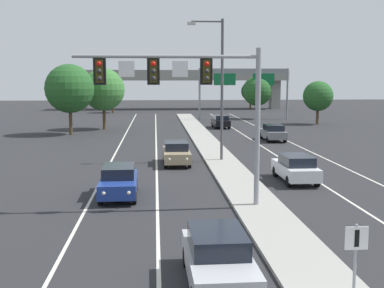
{
  "coord_description": "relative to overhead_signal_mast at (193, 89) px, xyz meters",
  "views": [
    {
      "loc": [
        -4.76,
        -8.71,
        5.97
      ],
      "look_at": [
        -3.2,
        11.96,
        3.2
      ],
      "focal_mm": 45.77,
      "sensor_mm": 36.0,
      "label": 1
    }
  ],
  "objects": [
    {
      "name": "edge_stripe_left",
      "position": [
        -4.93,
        11.73,
        -5.53
      ],
      "size": [
        0.14,
        100.0,
        0.01
      ],
      "primitive_type": "cube",
      "color": "silver",
      "rests_on": "ground"
    },
    {
      "name": "tree_far_left_b",
      "position": [
        -9.17,
        65.27,
        -2.35
      ],
      "size": [
        3.37,
        3.37,
        4.88
      ],
      "color": "#4C3823",
      "rests_on": "ground"
    },
    {
      "name": "tree_far_left_a",
      "position": [
        -10.77,
        31.19,
        -0.6
      ],
      "size": [
        5.22,
        5.22,
        7.55
      ],
      "color": "#4C3823",
      "rests_on": "ground"
    },
    {
      "name": "tree_far_right_c",
      "position": [
        17.0,
        73.15,
        -2.01
      ],
      "size": [
        3.73,
        3.73,
        5.4
      ],
      "color": "#4C3823",
      "rests_on": "ground"
    },
    {
      "name": "lane_stripe_oncoming_center",
      "position": [
        -1.63,
        11.73,
        -5.53
      ],
      "size": [
        0.14,
        100.0,
        0.01
      ],
      "primitive_type": "cube",
      "color": "silver",
      "rests_on": "ground"
    },
    {
      "name": "street_lamp_median",
      "position": [
        2.86,
        12.84,
        0.26
      ],
      "size": [
        2.58,
        0.28,
        10.0
      ],
      "color": "#4C4C51",
      "rests_on": "median_island"
    },
    {
      "name": "highway_sign_gantry",
      "position": [
        11.27,
        49.09,
        0.63
      ],
      "size": [
        13.28,
        0.42,
        7.5
      ],
      "color": "gray",
      "rests_on": "ground"
    },
    {
      "name": "car_receding_black",
      "position": [
        6.29,
        37.15,
        -4.71
      ],
      "size": [
        1.88,
        4.49,
        1.58
      ],
      "color": "black",
      "rests_on": "ground"
    },
    {
      "name": "median_sign_post",
      "position": [
        3.32,
        -10.47,
        -3.94
      ],
      "size": [
        0.6,
        0.1,
        2.2
      ],
      "color": "gray",
      "rests_on": "median_island"
    },
    {
      "name": "tree_far_left_c",
      "position": [
        -7.75,
        36.54,
        -0.82
      ],
      "size": [
        4.98,
        4.98,
        7.21
      ],
      "color": "#4C3823",
      "rests_on": "ground"
    },
    {
      "name": "overpass_bridge",
      "position": [
        3.07,
        74.89,
        0.25
      ],
      "size": [
        42.4,
        6.4,
        7.65
      ],
      "color": "gray",
      "rests_on": "ground"
    },
    {
      "name": "median_island",
      "position": [
        3.07,
        4.73,
        -5.46
      ],
      "size": [
        2.4,
        110.0,
        0.15
      ],
      "primitive_type": "cube",
      "color": "#9E9B93",
      "rests_on": "ground"
    },
    {
      "name": "tree_far_right_a",
      "position": [
        13.45,
        50.06,
        -1.38
      ],
      "size": [
        4.4,
        4.4,
        6.36
      ],
      "color": "#4C3823",
      "rests_on": "ground"
    },
    {
      "name": "tree_far_right_b",
      "position": [
        19.65,
        40.97,
        -1.82
      ],
      "size": [
        3.94,
        3.94,
        5.69
      ],
      "color": "#4C3823",
      "rests_on": "ground"
    },
    {
      "name": "lane_stripe_receding_center",
      "position": [
        7.77,
        11.73,
        -5.53
      ],
      "size": [
        0.14,
        100.0,
        0.01
      ],
      "primitive_type": "cube",
      "color": "silver",
      "rests_on": "ground"
    },
    {
      "name": "car_oncoming_tan",
      "position": [
        -0.24,
        11.95,
        -4.71
      ],
      "size": [
        1.86,
        4.49,
        1.58
      ],
      "color": "tan",
      "rests_on": "ground"
    },
    {
      "name": "car_oncoming_blue",
      "position": [
        -3.57,
        2.58,
        -4.71
      ],
      "size": [
        1.89,
        4.5,
        1.58
      ],
      "color": "navy",
      "rests_on": "ground"
    },
    {
      "name": "car_oncoming_silver",
      "position": [
        0.09,
        -8.46,
        -4.71
      ],
      "size": [
        1.87,
        4.49,
        1.58
      ],
      "color": "#B7B7BC",
      "rests_on": "ground"
    },
    {
      "name": "car_receding_grey",
      "position": [
        9.69,
        24.41,
        -4.71
      ],
      "size": [
        1.84,
        4.48,
        1.58
      ],
      "color": "slate",
      "rests_on": "ground"
    },
    {
      "name": "edge_stripe_right",
      "position": [
        11.07,
        11.73,
        -5.53
      ],
      "size": [
        0.14,
        100.0,
        0.01
      ],
      "primitive_type": "cube",
      "color": "silver",
      "rests_on": "ground"
    },
    {
      "name": "car_receding_white",
      "position": [
        6.46,
        5.56,
        -4.71
      ],
      "size": [
        1.84,
        4.48,
        1.58
      ],
      "color": "silver",
      "rests_on": "ground"
    },
    {
      "name": "overhead_signal_mast",
      "position": [
        0.0,
        0.0,
        0.0
      ],
      "size": [
        8.4,
        0.44,
        7.2
      ],
      "color": "gray",
      "rests_on": "median_island"
    }
  ]
}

